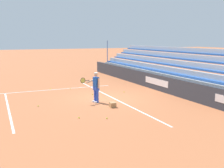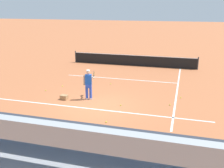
% 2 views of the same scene
% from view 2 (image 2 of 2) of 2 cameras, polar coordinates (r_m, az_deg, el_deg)
% --- Properties ---
extents(ground_plane, '(160.00, 160.00, 0.00)m').
position_cam_2_polar(ground_plane, '(14.13, -3.62, -4.69)').
color(ground_plane, '#B7663D').
extents(court_baseline_white, '(12.00, 0.10, 0.01)m').
position_cam_2_polar(court_baseline_white, '(13.69, -4.31, -5.41)').
color(court_baseline_white, white).
rests_on(court_baseline_white, ground).
extents(court_sideline_white, '(0.10, 12.00, 0.01)m').
position_cam_2_polar(court_sideline_white, '(17.18, 14.01, -1.22)').
color(court_sideline_white, white).
rests_on(court_sideline_white, ground).
extents(court_service_line_white, '(8.22, 0.10, 0.01)m').
position_cam_2_polar(court_service_line_white, '(19.13, 1.83, 1.12)').
color(court_service_line_white, white).
rests_on(court_service_line_white, ground).
extents(back_wall_sponsor_board, '(25.23, 0.25, 1.10)m').
position_cam_2_polar(back_wall_sponsor_board, '(10.20, -12.12, -10.50)').
color(back_wall_sponsor_board, '#2D333D').
rests_on(back_wall_sponsor_board, ground).
extents(bleacher_stand, '(23.97, 3.20, 3.40)m').
position_cam_2_polar(bleacher_stand, '(8.47, -19.40, -15.60)').
color(bleacher_stand, '#9EA3A8').
rests_on(bleacher_stand, ground).
extents(tennis_player, '(0.59, 1.06, 1.71)m').
position_cam_2_polar(tennis_player, '(14.82, -5.10, -0.03)').
color(tennis_player, blue).
rests_on(tennis_player, ground).
extents(ball_box_cardboard, '(0.43, 0.34, 0.26)m').
position_cam_2_polar(ball_box_cardboard, '(15.19, -10.38, -2.86)').
color(ball_box_cardboard, '#A87F51').
rests_on(ball_box_cardboard, ground).
extents(tennis_ball_far_left, '(0.07, 0.07, 0.07)m').
position_cam_2_polar(tennis_ball_far_left, '(14.45, 12.49, -4.43)').
color(tennis_ball_far_left, '#CCE533').
rests_on(tennis_ball_far_left, ground).
extents(tennis_ball_on_baseline, '(0.07, 0.07, 0.07)m').
position_cam_2_polar(tennis_ball_on_baseline, '(17.63, -10.74, -0.44)').
color(tennis_ball_on_baseline, '#CCE533').
rests_on(tennis_ball_on_baseline, ground).
extents(tennis_ball_toward_net, '(0.07, 0.07, 0.07)m').
position_cam_2_polar(tennis_ball_toward_net, '(16.96, -14.24, -1.36)').
color(tennis_ball_toward_net, '#CCE533').
rests_on(tennis_ball_toward_net, ground).
extents(tennis_ball_far_right, '(0.07, 0.07, 0.07)m').
position_cam_2_polar(tennis_ball_far_right, '(14.05, 1.94, -4.65)').
color(tennis_ball_far_right, '#CCE533').
rests_on(tennis_ball_far_right, ground).
extents(tennis_ball_near_player, '(0.07, 0.07, 0.07)m').
position_cam_2_polar(tennis_ball_near_player, '(12.12, -1.30, -8.26)').
color(tennis_ball_near_player, '#CCE533').
rests_on(tennis_ball_near_player, ground).
extents(tennis_ball_stray_back, '(0.07, 0.07, 0.07)m').
position_cam_2_polar(tennis_ball_stray_back, '(15.69, 14.74, -2.88)').
color(tennis_ball_stray_back, '#CCE533').
rests_on(tennis_ball_stray_back, ground).
extents(tennis_ball_by_box, '(0.07, 0.07, 0.07)m').
position_cam_2_polar(tennis_ball_by_box, '(17.82, -0.28, 0.05)').
color(tennis_ball_by_box, '#CCE533').
rests_on(tennis_ball_by_box, ground).
extents(tennis_net, '(11.09, 0.09, 1.07)m').
position_cam_2_polar(tennis_net, '(23.36, 4.59, 5.19)').
color(tennis_net, '#33383D').
rests_on(tennis_net, ground).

